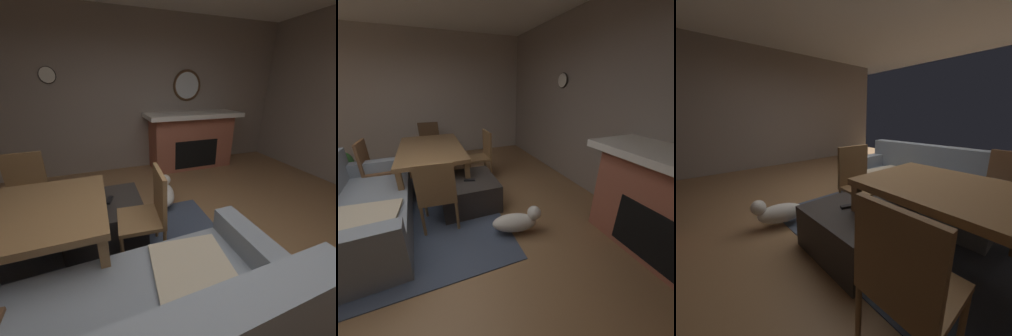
% 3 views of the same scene
% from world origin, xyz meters
% --- Properties ---
extents(floor, '(8.14, 8.14, 0.00)m').
position_xyz_m(floor, '(0.00, 0.00, 0.00)').
color(floor, olive).
extents(wall_back_fireplace_side, '(7.18, 0.12, 2.86)m').
position_xyz_m(wall_back_fireplace_side, '(0.00, -3.04, 1.43)').
color(wall_back_fireplace_side, gray).
rests_on(wall_back_fireplace_side, ground).
extents(area_rug, '(2.60, 2.00, 0.01)m').
position_xyz_m(area_rug, '(0.61, -0.31, 0.01)').
color(area_rug, '#3D475B').
rests_on(area_rug, ground).
extents(fireplace, '(1.90, 0.76, 1.13)m').
position_xyz_m(fireplace, '(-1.26, -2.66, 0.57)').
color(fireplace, '#9E5642').
rests_on(fireplace, ground).
extents(round_wall_mirror, '(0.60, 0.05, 0.60)m').
position_xyz_m(round_wall_mirror, '(-1.26, -2.95, 1.63)').
color(round_wall_mirror, '#4C331E').
extents(couch, '(2.06, 1.08, 0.86)m').
position_xyz_m(couch, '(0.46, 0.41, 0.30)').
color(couch, slate).
rests_on(couch, ground).
extents(ottoman_coffee_table, '(0.85, 0.81, 0.43)m').
position_xyz_m(ottoman_coffee_table, '(0.61, -0.96, 0.21)').
color(ottoman_coffee_table, '#2D2826').
rests_on(ottoman_coffee_table, ground).
extents(tv_remote, '(0.10, 0.17, 0.02)m').
position_xyz_m(tv_remote, '(0.55, -0.98, 0.44)').
color(tv_remote, black).
rests_on(tv_remote, ottoman_coffee_table).
extents(dining_chair_south, '(0.45, 0.45, 0.93)m').
position_xyz_m(dining_chair_south, '(1.46, -1.42, 0.52)').
color(dining_chair_south, brown).
rests_on(dining_chair_south, ground).
extents(dining_chair_west, '(0.47, 0.47, 0.93)m').
position_xyz_m(dining_chair_west, '(0.19, -0.51, 0.52)').
color(dining_chair_west, brown).
rests_on(dining_chair_west, ground).
extents(small_dog, '(0.35, 0.61, 0.32)m').
position_xyz_m(small_dog, '(-0.28, -1.37, 0.18)').
color(small_dog, silver).
rests_on(small_dog, ground).
extents(wall_clock, '(0.26, 0.03, 0.26)m').
position_xyz_m(wall_clock, '(1.23, -2.95, 1.80)').
color(wall_clock, silver).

